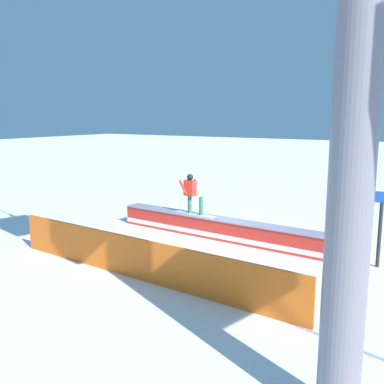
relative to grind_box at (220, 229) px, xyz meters
The scene contains 5 objects.
ground_plane 0.32m from the grind_box, ahead, with size 120.00×120.00×0.00m, color white.
grind_box is the anchor object (origin of this frame).
snowboarder 1.63m from the grind_box, ahead, with size 1.58×0.46×1.38m.
safety_fence 4.30m from the grind_box, 90.00° to the left, with size 8.95×0.06×1.06m, color orange.
trail_marker 4.99m from the grind_box, behind, with size 0.40×0.10×2.07m.
Camera 1 is at (-6.54, 12.40, 4.06)m, focal length 40.67 mm.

